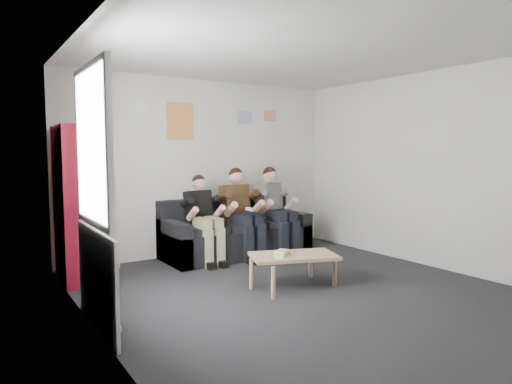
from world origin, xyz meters
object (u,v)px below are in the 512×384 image
sofa (235,235)px  person_middle (242,213)px  coffee_table (294,258)px  person_left (204,219)px  bookshelf (72,204)px  person_right (276,210)px

sofa → person_middle: person_middle is taller
coffee_table → person_left: bearing=101.8°
bookshelf → person_left: size_ratio=1.51×
sofa → bookshelf: bearing=-176.4°
sofa → person_middle: bearing=-90.0°
bookshelf → coffee_table: 2.77m
person_left → person_right: (1.26, -0.01, 0.03)m
sofa → coffee_table: size_ratio=2.27×
coffee_table → person_right: person_right is taller
person_middle → person_right: same height
person_left → coffee_table: bearing=-78.9°
sofa → person_middle: (0.00, -0.20, 0.36)m
bookshelf → person_right: (3.02, -0.05, -0.28)m
person_right → coffee_table: bearing=-128.0°
coffee_table → person_left: (-0.34, 1.64, 0.29)m
coffee_table → person_middle: (0.29, 1.64, 0.33)m
person_left → person_right: bearing=-0.9°
person_middle → coffee_table: bearing=-100.3°
bookshelf → person_left: bookshelf is taller
sofa → coffee_table: bearing=-98.8°
person_middle → person_right: size_ratio=1.00×
person_left → person_middle: size_ratio=0.93×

